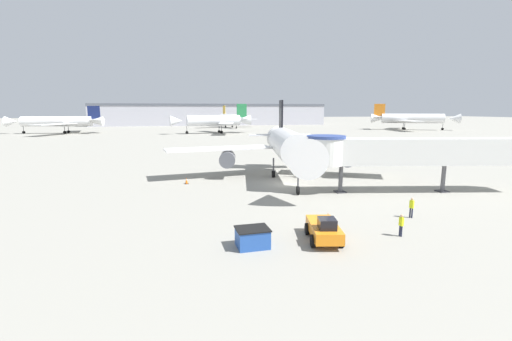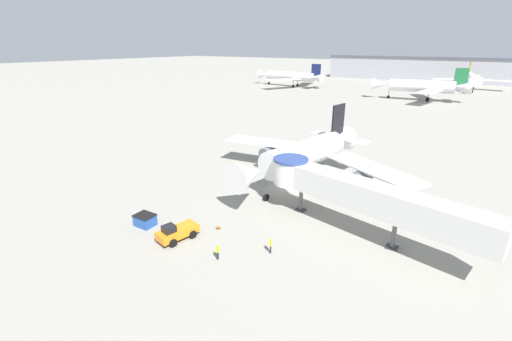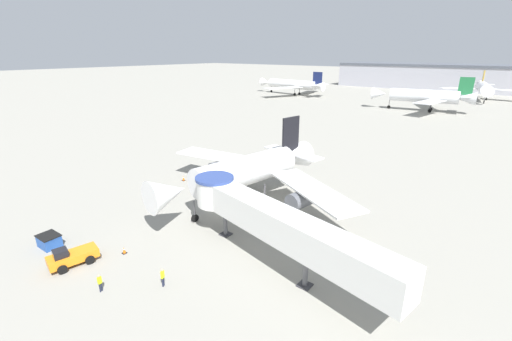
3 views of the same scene
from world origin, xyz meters
name	(u,v)px [view 3 (image 3 of 3)]	position (x,y,z in m)	size (l,w,h in m)	color
ground_plane	(227,207)	(0.00, 0.00, 0.00)	(800.00, 800.00, 0.00)	gray
main_airplane	(249,171)	(1.11, 3.07, 4.32)	(31.72, 24.54, 10.24)	white
jet_bridge	(268,219)	(11.01, -6.28, 4.48)	(23.53, 7.39, 6.16)	silver
pushback_tug_orange	(72,256)	(-2.83, -17.80, 0.84)	(2.73, 4.47, 1.87)	orange
service_container_blue	(49,241)	(-7.79, -17.77, 0.64)	(2.23, 1.84, 1.27)	#234C9E
traffic_cone_near_nose	(124,250)	(-0.77, -13.82, 0.33)	(0.42, 0.42, 0.69)	black
traffic_cone_port_wing	(183,178)	(-11.67, 2.93, 0.38)	(0.48, 0.48, 0.78)	black
ground_crew_marshaller	(163,276)	(6.29, -14.55, 0.98)	(0.31, 0.38, 1.70)	#1E2338
ground_crew_wing_walker	(100,282)	(2.82, -18.14, 0.93)	(0.22, 0.33, 1.61)	#1E2338
background_jet_navy_tail	(293,84)	(-57.47, 106.00, 4.59)	(35.41, 37.86, 10.46)	white
background_jet_green_tail	(426,96)	(0.71, 94.15, 4.92)	(31.30, 30.59, 11.25)	silver
background_jet_gold_tail	(484,88)	(12.34, 136.50, 4.90)	(30.69, 28.08, 11.20)	silver
terminal_building	(480,78)	(6.43, 175.00, 6.26)	(135.78, 27.81, 12.51)	#A8A8B2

